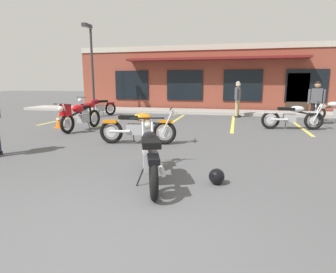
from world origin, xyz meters
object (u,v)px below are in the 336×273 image
motorcycle_red_sportbike (336,111)px  motorcycle_green_cafe_racer (138,127)px  motorcycle_silver_naked (79,115)px  person_by_back_row (238,97)px  motorcycle_foreground_classic (150,155)px  motorcycle_black_cruiser (293,116)px  motorcycle_blue_standard (98,107)px  person_in_shorts_foreground (316,100)px  traffic_cone (59,121)px  helmet_on_pavement (217,176)px  parking_lot_lamp_post (91,56)px

motorcycle_red_sportbike → motorcycle_green_cafe_racer: same height
motorcycle_silver_naked → person_by_back_row: 7.34m
motorcycle_foreground_classic → motorcycle_green_cafe_racer: size_ratio=0.96×
motorcycle_foreground_classic → motorcycle_silver_naked: size_ratio=0.96×
motorcycle_silver_naked → person_by_back_row: bearing=44.4°
motorcycle_black_cruiser → motorcycle_blue_standard: size_ratio=1.09×
motorcycle_red_sportbike → motorcycle_blue_standard: bearing=-176.5°
motorcycle_foreground_classic → motorcycle_red_sportbike: bearing=58.2°
motorcycle_green_cafe_racer → motorcycle_red_sportbike: bearing=42.4°
motorcycle_black_cruiser → person_in_shorts_foreground: 1.77m
motorcycle_silver_naked → traffic_cone: size_ratio=3.97×
motorcycle_silver_naked → motorcycle_blue_standard: (-1.28, 3.82, -0.07)m
motorcycle_red_sportbike → person_by_back_row: person_by_back_row is taller
motorcycle_black_cruiser → helmet_on_pavement: 6.50m
motorcycle_green_cafe_racer → person_in_shorts_foreground: (5.50, 4.86, 0.49)m
person_by_back_row → helmet_on_pavement: size_ratio=6.44×
motorcycle_green_cafe_racer → motorcycle_black_cruiser: bearing=38.3°
helmet_on_pavement → person_by_back_row: bearing=88.1°
motorcycle_silver_naked → parking_lot_lamp_post: bearing=113.8°
motorcycle_red_sportbike → motorcycle_black_cruiser: (-2.13, -2.50, 0.00)m
motorcycle_blue_standard → parking_lot_lamp_post: (-1.11, 1.60, 2.52)m
motorcycle_foreground_classic → motorcycle_green_cafe_racer: bearing=113.3°
motorcycle_red_sportbike → helmet_on_pavement: size_ratio=7.53×
motorcycle_foreground_classic → parking_lot_lamp_post: bearing=122.7°
motorcycle_black_cruiser → motorcycle_silver_naked: size_ratio=1.00×
motorcycle_foreground_classic → helmet_on_pavement: motorcycle_foreground_classic is taller
motorcycle_foreground_classic → parking_lot_lamp_post: 11.81m
person_in_shorts_foreground → motorcycle_silver_naked: bearing=-158.0°
motorcycle_blue_standard → traffic_cone: bearing=-86.4°
motorcycle_red_sportbike → motorcycle_green_cafe_racer: 8.93m
motorcycle_green_cafe_racer → helmet_on_pavement: (2.26, -2.59, -0.33)m
motorcycle_blue_standard → person_by_back_row: 6.67m
helmet_on_pavement → person_in_shorts_foreground: bearing=66.5°
motorcycle_black_cruiser → motorcycle_blue_standard: (-8.41, 1.85, 0.00)m
motorcycle_silver_naked → traffic_cone: 1.16m
person_in_shorts_foreground → helmet_on_pavement: (-3.24, -7.45, -0.82)m
parking_lot_lamp_post → motorcycle_foreground_classic: bearing=-57.3°
motorcycle_silver_naked → person_by_back_row: person_by_back_row is taller
motorcycle_foreground_classic → motorcycle_green_cafe_racer: 2.98m
motorcycle_foreground_classic → person_by_back_row: 9.53m
motorcycle_red_sportbike → motorcycle_black_cruiser: 3.29m
person_by_back_row → motorcycle_green_cafe_racer: bearing=-111.0°
helmet_on_pavement → motorcycle_green_cafe_racer: bearing=131.1°
motorcycle_silver_naked → motorcycle_green_cafe_racer: size_ratio=1.00×
motorcycle_black_cruiser → parking_lot_lamp_post: parking_lot_lamp_post is taller
motorcycle_silver_naked → person_in_shorts_foreground: bearing=22.0°
motorcycle_blue_standard → traffic_cone: motorcycle_blue_standard is taller
helmet_on_pavement → motorcycle_foreground_classic: bearing=-172.3°
helmet_on_pavement → motorcycle_black_cruiser: bearing=70.2°
person_by_back_row → helmet_on_pavement: 9.31m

